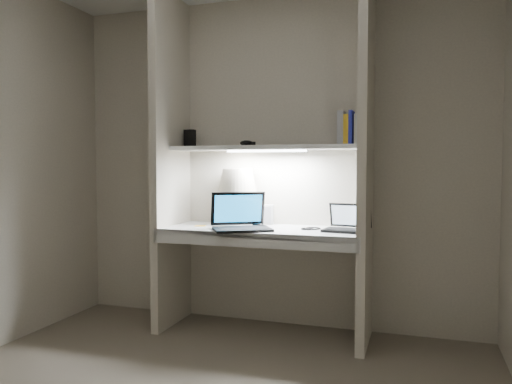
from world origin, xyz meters
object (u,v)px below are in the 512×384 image
at_px(speaker, 266,215).
at_px(book_row, 354,129).
at_px(table_lamp, 238,187).
at_px(laptop_netbook, 347,225).
at_px(laptop_main, 241,221).

distance_m(speaker, book_row, 0.93).
relative_size(speaker, book_row, 0.64).
height_order(table_lamp, book_row, book_row).
xyz_separation_m(laptop_netbook, book_row, (0.03, 0.10, 0.66)).
distance_m(table_lamp, laptop_netbook, 0.90).
height_order(laptop_main, book_row, book_row).
distance_m(laptop_main, laptop_netbook, 0.74).
xyz_separation_m(speaker, book_row, (0.67, -0.10, 0.63)).
bearing_deg(laptop_netbook, laptop_main, -161.95).
relative_size(table_lamp, laptop_main, 0.85).
distance_m(laptop_netbook, book_row, 0.67).
xyz_separation_m(table_lamp, laptop_main, (0.12, -0.28, -0.23)).
bearing_deg(table_lamp, laptop_main, -66.06).
xyz_separation_m(table_lamp, book_row, (0.88, -0.04, 0.42)).
bearing_deg(laptop_netbook, table_lamp, 177.88).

